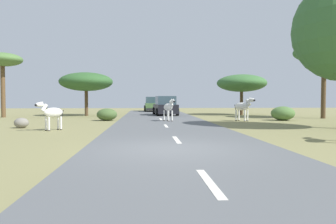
{
  "coord_description": "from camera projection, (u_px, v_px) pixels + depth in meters",
  "views": [
    {
      "loc": [
        -0.69,
        -9.57,
        1.52
      ],
      "look_at": [
        0.64,
        9.43,
        0.76
      ],
      "focal_mm": 34.5,
      "sensor_mm": 36.0,
      "label": 1
    }
  ],
  "objects": [
    {
      "name": "lane_markings",
      "position": [
        187.0,
        154.0,
        8.68
      ],
      "size": [
        0.16,
        56.0,
        0.01
      ],
      "color": "silver",
      "rests_on": "road"
    },
    {
      "name": "zebra_0",
      "position": [
        169.0,
        108.0,
        21.55
      ],
      "size": [
        0.83,
        1.53,
        1.52
      ],
      "rotation": [
        0.0,
        0.0,
        3.51
      ],
      "color": "silver",
      "rests_on": "road"
    },
    {
      "name": "zebra_3",
      "position": [
        243.0,
        107.0,
        22.25
      ],
      "size": [
        1.21,
        1.56,
        1.66
      ],
      "rotation": [
        0.0,
        0.0,
        3.75
      ],
      "color": "silver",
      "rests_on": "ground_plane"
    },
    {
      "name": "car_1",
      "position": [
        153.0,
        105.0,
        38.96
      ],
      "size": [
        2.09,
        4.38,
        1.74
      ],
      "rotation": [
        0.0,
        0.0,
        3.16
      ],
      "color": "#476B38",
      "rests_on": "road"
    },
    {
      "name": "rock_1",
      "position": [
        21.0,
        123.0,
        16.94
      ],
      "size": [
        0.74,
        0.66,
        0.54
      ],
      "primitive_type": "ellipsoid",
      "color": "gray",
      "rests_on": "ground_plane"
    },
    {
      "name": "ground_plane",
      "position": [
        169.0,
        150.0,
        9.64
      ],
      "size": [
        90.0,
        90.0,
        0.0
      ],
      "primitive_type": "plane",
      "color": "olive"
    },
    {
      "name": "bush_0",
      "position": [
        283.0,
        113.0,
        22.96
      ],
      "size": [
        1.67,
        1.51,
        1.0
      ],
      "primitive_type": "ellipsoid",
      "color": "#4C7038",
      "rests_on": "ground_plane"
    },
    {
      "name": "bush_1",
      "position": [
        107.0,
        115.0,
        22.78
      ],
      "size": [
        1.43,
        1.29,
        0.86
      ],
      "primitive_type": "ellipsoid",
      "color": "#425B2D",
      "rests_on": "ground_plane"
    },
    {
      "name": "tree_1",
      "position": [
        242.0,
        83.0,
        30.71
      ],
      "size": [
        4.71,
        4.71,
        3.86
      ],
      "color": "#4C3823",
      "rests_on": "ground_plane"
    },
    {
      "name": "road",
      "position": [
        183.0,
        149.0,
        9.67
      ],
      "size": [
        6.0,
        64.0,
        0.05
      ],
      "primitive_type": "cube",
      "color": "#56595B",
      "rests_on": "ground_plane"
    },
    {
      "name": "tree_4",
      "position": [
        2.0,
        61.0,
        26.65
      ],
      "size": [
        3.17,
        3.17,
        5.35
      ],
      "color": "brown",
      "rests_on": "ground_plane"
    },
    {
      "name": "tree_0",
      "position": [
        324.0,
        53.0,
        25.13
      ],
      "size": [
        4.64,
        4.64,
        5.99
      ],
      "color": "#4C3823",
      "rests_on": "ground_plane"
    },
    {
      "name": "zebra_2",
      "position": [
        52.0,
        113.0,
        15.6
      ],
      "size": [
        1.18,
        1.24,
        1.43
      ],
      "rotation": [
        0.0,
        0.0,
        2.39
      ],
      "color": "silver",
      "rests_on": "ground_plane"
    },
    {
      "name": "car_0",
      "position": [
        165.0,
        106.0,
        29.66
      ],
      "size": [
        2.28,
        4.47,
        1.74
      ],
      "rotation": [
        0.0,
        0.0,
        0.08
      ],
      "color": "black",
      "rests_on": "road"
    },
    {
      "name": "tree_5",
      "position": [
        86.0,
        82.0,
        29.1
      ],
      "size": [
        4.77,
        4.77,
        3.92
      ],
      "color": "#4C3823",
      "rests_on": "ground_plane"
    }
  ]
}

